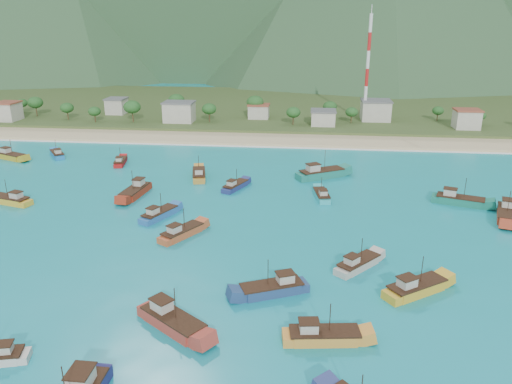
# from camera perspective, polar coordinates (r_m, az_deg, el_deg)

# --- Properties ---
(ground) EXTENTS (600.00, 600.00, 0.00)m
(ground) POSITION_cam_1_polar(r_m,az_deg,el_deg) (93.06, -5.53, -5.25)
(ground) COLOR #0D7E91
(ground) RESTS_ON ground
(beach) EXTENTS (400.00, 18.00, 1.20)m
(beach) POSITION_cam_1_polar(r_m,az_deg,el_deg) (167.25, -0.15, 6.03)
(beach) COLOR beige
(beach) RESTS_ON ground
(land) EXTENTS (400.00, 110.00, 2.40)m
(land) POSITION_cam_1_polar(r_m,az_deg,el_deg) (226.77, 1.57, 9.57)
(land) COLOR #385123
(land) RESTS_ON ground
(surf_line) EXTENTS (400.00, 2.50, 0.08)m
(surf_line) POSITION_cam_1_polar(r_m,az_deg,el_deg) (158.08, -0.53, 5.24)
(surf_line) COLOR white
(surf_line) RESTS_ON ground
(village) EXTENTS (220.41, 27.52, 7.08)m
(village) POSITION_cam_1_polar(r_m,az_deg,el_deg) (189.33, 4.63, 8.99)
(village) COLOR beige
(village) RESTS_ON ground
(vegetation) EXTENTS (281.15, 26.41, 8.74)m
(vegetation) POSITION_cam_1_polar(r_m,az_deg,el_deg) (190.90, -2.50, 9.33)
(vegetation) COLOR #235623
(vegetation) RESTS_ON ground
(radio_tower) EXTENTS (1.20, 1.20, 38.18)m
(radio_tower) POSITION_cam_1_polar(r_m,az_deg,el_deg) (192.67, 12.62, 13.59)
(radio_tower) COLOR red
(radio_tower) RESTS_ON ground
(boat_0) EXTENTS (10.94, 9.25, 6.59)m
(boat_0) POSITION_cam_1_polar(r_m,az_deg,el_deg) (68.60, -9.57, -14.41)
(boat_0) COLOR #A9382C
(boat_0) RESTS_ON ground
(boat_1) EXTENTS (11.53, 6.67, 6.54)m
(boat_1) POSITION_cam_1_polar(r_m,az_deg,el_deg) (117.30, 22.19, -0.94)
(boat_1) COLOR #15715C
(boat_1) RESTS_ON ground
(boat_4) EXTENTS (10.22, 4.19, 5.86)m
(boat_4) POSITION_cam_1_polar(r_m,az_deg,el_deg) (65.80, 7.64, -16.08)
(boat_4) COLOR orange
(boat_4) RESTS_ON ground
(boat_5) EXTENTS (7.49, 9.78, 5.73)m
(boat_5) POSITION_cam_1_polar(r_m,az_deg,el_deg) (94.05, -8.48, -4.68)
(boat_5) COLOR #B7512A
(boat_5) RESTS_ON ground
(boat_6) EXTENTS (12.99, 9.75, 7.58)m
(boat_6) POSITION_cam_1_polar(r_m,az_deg,el_deg) (127.62, 7.42, 2.05)
(boat_6) COLOR #1A7364
(boat_6) RESTS_ON ground
(boat_7) EXTENTS (6.66, 11.62, 6.59)m
(boat_7) POSITION_cam_1_polar(r_m,az_deg,el_deg) (113.27, 26.70, -2.30)
(boat_7) COLOR #B93A21
(boat_7) RESTS_ON ground
(boat_8) EXTENTS (4.58, 11.48, 6.60)m
(boat_8) POSITION_cam_1_polar(r_m,az_deg,el_deg) (117.35, -13.62, 0.01)
(boat_8) COLOR maroon
(boat_8) RESTS_ON ground
(boat_10) EXTENTS (5.23, 10.71, 6.08)m
(boat_10) POSITION_cam_1_polar(r_m,az_deg,el_deg) (127.38, -6.53, 1.93)
(boat_10) COLOR #B97F2E
(boat_10) RESTS_ON ground
(boat_11) EXTENTS (10.91, 7.01, 6.23)m
(boat_11) POSITION_cam_1_polar(r_m,az_deg,el_deg) (160.03, -26.22, 3.67)
(boat_11) COLOR #AE9222
(boat_11) RESTS_ON ground
(boat_13) EXTENTS (10.71, 6.97, 6.12)m
(boat_13) POSITION_cam_1_polar(r_m,az_deg,el_deg) (74.94, 1.96, -11.04)
(boat_13) COLOR navy
(boat_13) RESTS_ON ground
(boat_14) EXTENTS (5.78, 9.01, 5.14)m
(boat_14) POSITION_cam_1_polar(r_m,az_deg,el_deg) (118.61, -2.38, 0.63)
(boat_14) COLOR navy
(boat_14) RESTS_ON ground
(boat_17) EXTENTS (7.48, 8.69, 5.26)m
(boat_17) POSITION_cam_1_polar(r_m,az_deg,el_deg) (157.39, -21.76, 3.99)
(boat_17) COLOR #1971B8
(boat_17) RESTS_ON ground
(boat_18) EXTENTS (10.32, 5.50, 5.85)m
(boat_18) POSITION_cam_1_polar(r_m,az_deg,el_deg) (121.60, -26.21, -0.89)
(boat_18) COLOR gold
(boat_18) RESTS_ON ground
(boat_19) EXTENTS (4.04, 8.72, 4.97)m
(boat_19) POSITION_cam_1_polar(r_m,az_deg,el_deg) (143.69, -15.23, 3.30)
(boat_19) COLOR #A51414
(boat_19) RESTS_ON ground
(boat_20) EXTENTS (6.49, 9.70, 5.56)m
(boat_20) POSITION_cam_1_polar(r_m,az_deg,el_deg) (103.40, -11.00, -2.57)
(boat_20) COLOR #275FA5
(boat_20) RESTS_ON ground
(boat_22) EXTENTS (8.21, 8.82, 5.50)m
(boat_22) POSITION_cam_1_polar(r_m,az_deg,el_deg) (83.55, 11.57, -8.14)
(boat_22) COLOR #AFA99F
(boat_22) RESTS_ON ground
(boat_24) EXTENTS (10.47, 8.65, 6.26)m
(boat_24) POSITION_cam_1_polar(r_m,az_deg,el_deg) (78.58, 17.78, -10.49)
(boat_24) COLOR gold
(boat_24) RESTS_ON ground
(boat_25) EXTENTS (4.01, 9.06, 5.17)m
(boat_25) POSITION_cam_1_polar(r_m,az_deg,el_deg) (113.30, 7.50, -0.44)
(boat_25) COLOR #28AFB7
(boat_25) RESTS_ON ground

